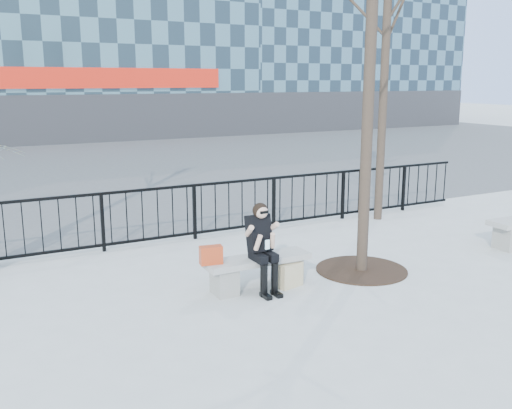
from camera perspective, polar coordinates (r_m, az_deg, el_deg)
name	(u,v)px	position (r m, az deg, el deg)	size (l,w,h in m)	color
ground	(258,288)	(8.74, 0.16, -8.32)	(120.00, 120.00, 0.00)	#A6A6A0
street_surface	(71,163)	(22.75, -18.06, 3.93)	(60.00, 23.00, 0.01)	#474747
railing	(185,213)	(11.21, -7.12, -0.82)	(14.00, 0.06, 1.10)	black
tree_grate	(361,270)	(9.66, 10.49, -6.43)	(1.50, 1.50, 0.02)	black
bench_main	(258,269)	(8.64, 0.16, -6.45)	(1.65, 0.46, 0.49)	gray
seated_woman	(263,248)	(8.39, 0.68, -4.38)	(0.50, 0.64, 1.34)	black
handbag	(211,255)	(8.25, -4.52, -5.06)	(0.32, 0.15, 0.27)	#B63716
shopping_bag	(291,275)	(8.73, 3.50, -7.07)	(0.39, 0.15, 0.37)	beige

